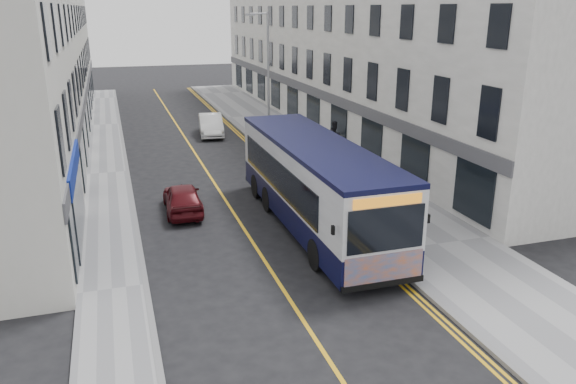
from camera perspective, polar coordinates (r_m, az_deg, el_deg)
ground at (r=19.70m, az=-2.76°, el=-6.42°), size 140.00×140.00×0.00m
pavement_east at (r=32.29m, az=2.47°, el=3.58°), size 4.50×64.00×0.12m
pavement_west at (r=30.45m, az=-17.87°, el=1.80°), size 2.00×64.00×0.12m
kerb_east at (r=31.61m, az=-1.37°, el=3.28°), size 0.18×64.00×0.13m
kerb_west at (r=30.45m, az=-15.99°, el=1.98°), size 0.18×64.00×0.13m
road_centre_line at (r=30.79m, az=-8.54°, el=2.56°), size 0.12×64.00×0.01m
road_dbl_yellow_inner at (r=31.51m, az=-2.16°, el=3.11°), size 0.10×64.00×0.01m
road_dbl_yellow_outer at (r=31.56m, az=-1.81°, el=3.14°), size 0.10×64.00×0.01m
terrace_east at (r=41.58m, az=5.27°, el=15.79°), size 6.00×46.00×13.00m
terrace_west at (r=38.64m, az=-25.05°, el=14.04°), size 6.00×46.00×13.00m
streetlamp at (r=32.74m, az=-2.14°, el=11.49°), size 1.32×0.18×8.00m
city_bus at (r=21.47m, az=2.74°, el=1.03°), size 2.74×11.77×3.42m
bicycle at (r=22.94m, az=7.17°, el=-1.38°), size 1.80×0.96×0.90m
pedestrian_near at (r=33.20m, az=-0.77°, el=5.67°), size 0.76×0.65×1.75m
pedestrian_far at (r=33.51m, az=4.78°, el=5.73°), size 1.03×0.91×1.76m
car_white at (r=38.37m, az=-7.84°, el=6.77°), size 1.97×4.41×1.41m
car_maroon at (r=23.89m, az=-10.66°, el=-0.60°), size 1.60×3.75×1.26m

